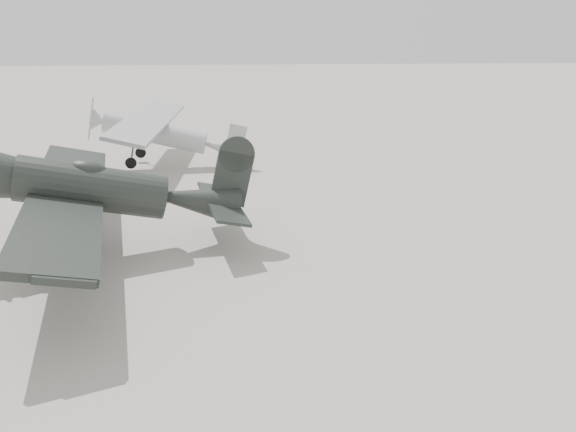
# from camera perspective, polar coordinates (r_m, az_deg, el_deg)

# --- Properties ---
(ground) EXTENTS (160.00, 160.00, 0.00)m
(ground) POSITION_cam_1_polar(r_m,az_deg,el_deg) (17.05, -3.24, -8.31)
(ground) COLOR gray
(ground) RESTS_ON ground
(lowwing_monoplane) EXTENTS (9.72, 13.44, 4.32)m
(lowwing_monoplane) POSITION_cam_1_polar(r_m,az_deg,el_deg) (20.32, -17.96, 2.45)
(lowwing_monoplane) COLOR black
(lowwing_monoplane) RESTS_ON ground
(highwing_monoplane) EXTENTS (8.32, 11.69, 3.33)m
(highwing_monoplane) POSITION_cam_1_polar(r_m,az_deg,el_deg) (31.52, -12.73, 8.56)
(highwing_monoplane) COLOR #AFB2B5
(highwing_monoplane) RESTS_ON ground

